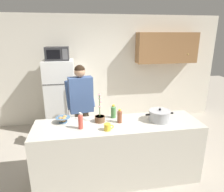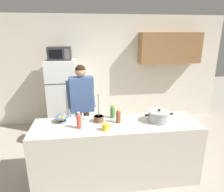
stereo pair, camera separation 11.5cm
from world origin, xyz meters
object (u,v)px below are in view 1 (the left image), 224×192
microwave (57,54)px  bottle_near_edge (120,116)px  bottle_mid_counter (113,111)px  bottle_far_corner (81,121)px  potted_orchid (100,118)px  cooking_pot (159,115)px  person_near_pot (81,99)px  refrigerator (61,96)px  bread_bowl (63,119)px  coffee_mug (108,127)px

microwave → bottle_near_edge: bearing=-61.3°
microwave → bottle_mid_counter: size_ratio=2.31×
bottle_near_edge → bottle_far_corner: 0.57m
bottle_far_corner → potted_orchid: size_ratio=0.54×
cooking_pot → potted_orchid: potted_orchid is taller
person_near_pot → microwave: bearing=115.0°
person_near_pot → cooking_pot: (1.13, -0.88, -0.03)m
refrigerator → person_near_pot: size_ratio=0.98×
bottle_mid_counter → bottle_far_corner: (-0.51, -0.30, 0.01)m
person_near_pot → cooking_pot: bearing=-37.8°
bottle_near_edge → bottle_far_corner: bearing=-169.2°
microwave → person_near_pot: (0.44, -0.95, -0.73)m
microwave → bottle_near_edge: (0.98, -1.79, -0.75)m
refrigerator → microwave: microwave is taller
bottle_mid_counter → potted_orchid: bearing=-152.3°
potted_orchid → microwave: bearing=112.1°
microwave → bottle_near_edge: microwave is taller
bread_bowl → bottle_far_corner: (0.25, -0.24, 0.06)m
bottle_far_corner → potted_orchid: 0.34m
microwave → person_near_pot: microwave is taller
bread_bowl → potted_orchid: (0.53, -0.06, 0.01)m
refrigerator → bottle_far_corner: 1.98m
coffee_mug → potted_orchid: potted_orchid is taller
person_near_pot → bottle_far_corner: 0.95m
bread_bowl → bottle_near_edge: bottle_near_edge is taller
microwave → bread_bowl: size_ratio=2.26×
microwave → coffee_mug: size_ratio=3.66×
microwave → potted_orchid: microwave is taller
person_near_pot → potted_orchid: bearing=-71.5°
coffee_mug → cooking_pot: bearing=12.8°
person_near_pot → refrigerator: bearing=114.5°
cooking_pot → bottle_near_edge: 0.60m
microwave → bread_bowl: 1.85m
potted_orchid → bottle_mid_counter: bearing=27.7°
person_near_pot → bottle_near_edge: 1.00m
bottle_mid_counter → potted_orchid: potted_orchid is taller
potted_orchid → coffee_mug: bearing=-76.3°
bottle_far_corner → bread_bowl: bearing=136.2°
refrigerator → person_near_pot: person_near_pot is taller
person_near_pot → bottle_mid_counter: bearing=-53.7°
coffee_mug → bottle_mid_counter: bearing=69.8°
potted_orchid → bread_bowl: bearing=173.7°
coffee_mug → bread_bowl: 0.70m
bottle_near_edge → bottle_mid_counter: bottle_mid_counter is taller
coffee_mug → bottle_far_corner: size_ratio=0.56×
microwave → person_near_pot: 1.28m
bottle_near_edge → bottle_mid_counter: bearing=107.1°
cooking_pot → potted_orchid: (-0.88, 0.11, -0.02)m
refrigerator → bottle_far_corner: (0.41, -1.92, 0.22)m
potted_orchid → person_near_pot: bearing=108.5°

